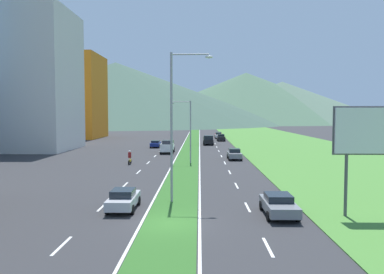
% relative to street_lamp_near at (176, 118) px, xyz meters
% --- Properties ---
extents(ground_plane, '(600.00, 600.00, 0.00)m').
position_rel_street_lamp_near_xyz_m(ground_plane, '(0.02, -5.78, -6.22)').
color(ground_plane, '#2D2D30').
extents(grass_median, '(3.20, 240.00, 0.06)m').
position_rel_street_lamp_near_xyz_m(grass_median, '(0.02, 54.22, -6.19)').
color(grass_median, '#2D6023').
rests_on(grass_median, ground_plane).
extents(grass_verge_right, '(24.00, 240.00, 0.06)m').
position_rel_street_lamp_near_xyz_m(grass_verge_right, '(20.62, 54.22, -6.19)').
color(grass_verge_right, '#477F33').
rests_on(grass_verge_right, ground_plane).
extents(lane_dash_left_2, '(0.16, 2.80, 0.01)m').
position_rel_street_lamp_near_xyz_m(lane_dash_left_2, '(-5.08, -9.56, -6.22)').
color(lane_dash_left_2, silver).
rests_on(lane_dash_left_2, ground_plane).
extents(lane_dash_left_3, '(0.16, 2.80, 0.01)m').
position_rel_street_lamp_near_xyz_m(lane_dash_left_3, '(-5.08, -1.45, -6.22)').
color(lane_dash_left_3, silver).
rests_on(lane_dash_left_3, ground_plane).
extents(lane_dash_left_4, '(0.16, 2.80, 0.01)m').
position_rel_street_lamp_near_xyz_m(lane_dash_left_4, '(-5.08, 6.66, -6.22)').
color(lane_dash_left_4, silver).
rests_on(lane_dash_left_4, ground_plane).
extents(lane_dash_left_5, '(0.16, 2.80, 0.01)m').
position_rel_street_lamp_near_xyz_m(lane_dash_left_5, '(-5.08, 14.77, -6.22)').
color(lane_dash_left_5, silver).
rests_on(lane_dash_left_5, ground_plane).
extents(lane_dash_left_6, '(0.16, 2.80, 0.01)m').
position_rel_street_lamp_near_xyz_m(lane_dash_left_6, '(-5.08, 22.88, -6.22)').
color(lane_dash_left_6, silver).
rests_on(lane_dash_left_6, ground_plane).
extents(lane_dash_left_7, '(0.16, 2.80, 0.01)m').
position_rel_street_lamp_near_xyz_m(lane_dash_left_7, '(-5.08, 30.99, -6.22)').
color(lane_dash_left_7, silver).
rests_on(lane_dash_left_7, ground_plane).
extents(lane_dash_left_8, '(0.16, 2.80, 0.01)m').
position_rel_street_lamp_near_xyz_m(lane_dash_left_8, '(-5.08, 39.10, -6.22)').
color(lane_dash_left_8, silver).
rests_on(lane_dash_left_8, ground_plane).
extents(lane_dash_left_9, '(0.16, 2.80, 0.01)m').
position_rel_street_lamp_near_xyz_m(lane_dash_left_9, '(-5.08, 47.21, -6.22)').
color(lane_dash_left_9, silver).
rests_on(lane_dash_left_9, ground_plane).
extents(lane_dash_left_10, '(0.16, 2.80, 0.01)m').
position_rel_street_lamp_near_xyz_m(lane_dash_left_10, '(-5.08, 55.32, -6.22)').
color(lane_dash_left_10, silver).
rests_on(lane_dash_left_10, ground_plane).
extents(lane_dash_right_2, '(0.16, 2.80, 0.01)m').
position_rel_street_lamp_near_xyz_m(lane_dash_right_2, '(5.12, -9.56, -6.22)').
color(lane_dash_right_2, silver).
rests_on(lane_dash_right_2, ground_plane).
extents(lane_dash_right_3, '(0.16, 2.80, 0.01)m').
position_rel_street_lamp_near_xyz_m(lane_dash_right_3, '(5.12, -1.45, -6.22)').
color(lane_dash_right_3, silver).
rests_on(lane_dash_right_3, ground_plane).
extents(lane_dash_right_4, '(0.16, 2.80, 0.01)m').
position_rel_street_lamp_near_xyz_m(lane_dash_right_4, '(5.12, 6.66, -6.22)').
color(lane_dash_right_4, silver).
rests_on(lane_dash_right_4, ground_plane).
extents(lane_dash_right_5, '(0.16, 2.80, 0.01)m').
position_rel_street_lamp_near_xyz_m(lane_dash_right_5, '(5.12, 14.77, -6.22)').
color(lane_dash_right_5, silver).
rests_on(lane_dash_right_5, ground_plane).
extents(lane_dash_right_6, '(0.16, 2.80, 0.01)m').
position_rel_street_lamp_near_xyz_m(lane_dash_right_6, '(5.12, 22.88, -6.22)').
color(lane_dash_right_6, silver).
rests_on(lane_dash_right_6, ground_plane).
extents(lane_dash_right_7, '(0.16, 2.80, 0.01)m').
position_rel_street_lamp_near_xyz_m(lane_dash_right_7, '(5.12, 30.99, -6.22)').
color(lane_dash_right_7, silver).
rests_on(lane_dash_right_7, ground_plane).
extents(lane_dash_right_8, '(0.16, 2.80, 0.01)m').
position_rel_street_lamp_near_xyz_m(lane_dash_right_8, '(5.12, 39.10, -6.22)').
color(lane_dash_right_8, silver).
rests_on(lane_dash_right_8, ground_plane).
extents(lane_dash_right_9, '(0.16, 2.80, 0.01)m').
position_rel_street_lamp_near_xyz_m(lane_dash_right_9, '(5.12, 47.21, -6.22)').
color(lane_dash_right_9, silver).
rests_on(lane_dash_right_9, ground_plane).
extents(lane_dash_right_10, '(0.16, 2.80, 0.01)m').
position_rel_street_lamp_near_xyz_m(lane_dash_right_10, '(5.12, 55.32, -6.22)').
color(lane_dash_right_10, silver).
rests_on(lane_dash_right_10, ground_plane).
extents(edge_line_median_left, '(0.16, 240.00, 0.01)m').
position_rel_street_lamp_near_xyz_m(edge_line_median_left, '(-1.73, 54.22, -6.22)').
color(edge_line_median_left, silver).
rests_on(edge_line_median_left, ground_plane).
extents(edge_line_median_right, '(0.16, 240.00, 0.01)m').
position_rel_street_lamp_near_xyz_m(edge_line_median_right, '(1.77, 54.22, -6.22)').
color(edge_line_median_right, silver).
rests_on(edge_line_median_right, ground_plane).
extents(domed_building, '(15.81, 15.81, 36.51)m').
position_rel_street_lamp_near_xyz_m(domed_building, '(-29.08, 41.11, 9.31)').
color(domed_building, silver).
rests_on(domed_building, ground_plane).
extents(midrise_colored, '(16.84, 16.84, 22.06)m').
position_rel_street_lamp_near_xyz_m(midrise_colored, '(-33.07, 74.97, 4.80)').
color(midrise_colored, orange).
rests_on(midrise_colored, ground_plane).
extents(hill_far_left, '(211.31, 211.31, 38.62)m').
position_rel_street_lamp_near_xyz_m(hill_far_left, '(-51.10, 217.25, 13.08)').
color(hill_far_left, '#3D5647').
rests_on(hill_far_left, ground_plane).
extents(hill_far_center, '(182.96, 182.96, 36.59)m').
position_rel_street_lamp_near_xyz_m(hill_far_center, '(36.21, 261.56, 12.07)').
color(hill_far_center, '#47664C').
rests_on(hill_far_center, ground_plane).
extents(hill_far_right, '(150.33, 150.33, 29.13)m').
position_rel_street_lamp_near_xyz_m(hill_far_right, '(60.68, 251.41, 8.34)').
color(hill_far_right, '#516B56').
rests_on(hill_far_right, ground_plane).
extents(street_lamp_near, '(3.10, 0.32, 10.97)m').
position_rel_street_lamp_near_xyz_m(street_lamp_near, '(0.00, 0.00, 0.00)').
color(street_lamp_near, '#99999E').
rests_on(street_lamp_near, ground_plane).
extents(street_lamp_mid, '(2.72, 0.38, 8.23)m').
position_rel_street_lamp_near_xyz_m(street_lamp_mid, '(0.26, 22.26, -1.45)').
color(street_lamp_mid, '#99999E').
rests_on(street_lamp_mid, ground_plane).
extents(billboard_roadside, '(5.51, 0.28, 7.02)m').
position_rel_street_lamp_near_xyz_m(billboard_roadside, '(12.87, -3.90, -1.01)').
color(billboard_roadside, '#4C4C51').
rests_on(billboard_roadside, ground_plane).
extents(car_0, '(1.86, 4.74, 1.34)m').
position_rel_street_lamp_near_xyz_m(car_0, '(-6.74, 46.31, -5.52)').
color(car_0, navy).
rests_on(car_0, ground_plane).
extents(car_1, '(1.97, 4.64, 1.40)m').
position_rel_street_lamp_near_xyz_m(car_1, '(7.01, 79.81, -5.50)').
color(car_1, maroon).
rests_on(car_1, ground_plane).
extents(car_2, '(1.86, 4.75, 1.56)m').
position_rel_street_lamp_near_xyz_m(car_2, '(6.71, 73.37, -5.44)').
color(car_2, silver).
rests_on(car_2, ground_plane).
extents(car_3, '(1.86, 4.21, 1.42)m').
position_rel_street_lamp_near_xyz_m(car_3, '(-3.43, -2.29, -5.49)').
color(car_3, '#B2B2B7').
rests_on(car_3, ground_plane).
extents(car_4, '(1.94, 4.48, 1.54)m').
position_rel_street_lamp_near_xyz_m(car_4, '(6.74, 26.91, -5.45)').
color(car_4, slate).
rests_on(car_4, ground_plane).
extents(car_5, '(1.93, 4.53, 1.61)m').
position_rel_street_lamp_near_xyz_m(car_5, '(6.87, 64.01, -5.41)').
color(car_5, black).
rests_on(car_5, ground_plane).
extents(car_6, '(2.00, 4.46, 1.36)m').
position_rel_street_lamp_near_xyz_m(car_6, '(6.86, -3.57, -5.51)').
color(car_6, slate).
rests_on(car_6, ground_plane).
extents(pickup_truck_0, '(2.18, 5.40, 2.00)m').
position_rel_street_lamp_near_xyz_m(pickup_truck_0, '(-3.57, 35.95, -5.24)').
color(pickup_truck_0, silver).
rests_on(pickup_truck_0, ground_plane).
extents(pickup_truck_1, '(2.18, 5.40, 2.00)m').
position_rel_street_lamp_near_xyz_m(pickup_truck_1, '(3.59, 52.68, -5.24)').
color(pickup_truck_1, black).
rests_on(pickup_truck_1, ground_plane).
extents(motorcycle_rider, '(0.36, 2.00, 1.80)m').
position_rel_street_lamp_near_xyz_m(motorcycle_rider, '(-7.23, 21.25, -5.48)').
color(motorcycle_rider, black).
rests_on(motorcycle_rider, ground_plane).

